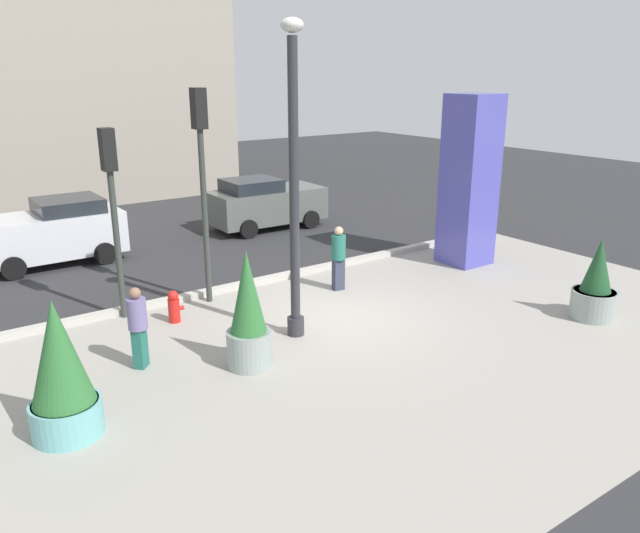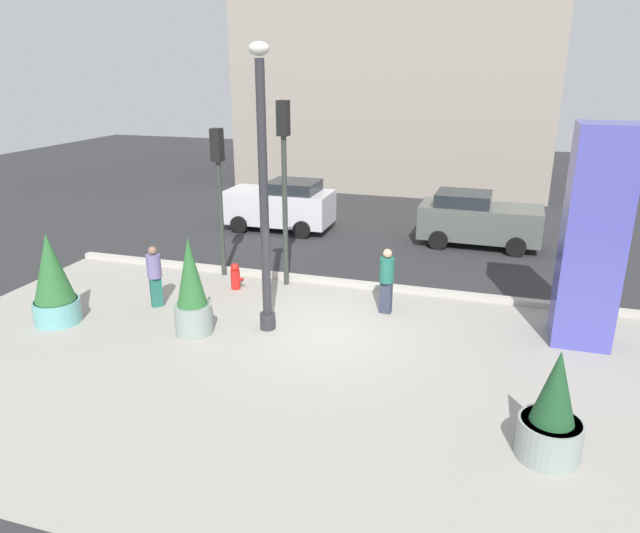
# 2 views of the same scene
# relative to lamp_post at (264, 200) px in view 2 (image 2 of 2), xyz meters

# --- Properties ---
(ground_plane) EXTENTS (60.00, 60.00, 0.00)m
(ground_plane) POSITION_rel_lamp_post_xyz_m (1.37, 4.20, -3.10)
(ground_plane) COLOR #2D2D30
(plaza_pavement) EXTENTS (18.00, 10.00, 0.02)m
(plaza_pavement) POSITION_rel_lamp_post_xyz_m (1.37, -1.80, -3.10)
(plaza_pavement) COLOR #9E998E
(plaza_pavement) RESTS_ON ground_plane
(curb_strip) EXTENTS (18.00, 0.24, 0.16)m
(curb_strip) POSITION_rel_lamp_post_xyz_m (1.37, 3.32, -3.02)
(curb_strip) COLOR #B7B2A8
(curb_strip) RESTS_ON ground_plane
(lamp_post) EXTENTS (0.44, 0.44, 6.36)m
(lamp_post) POSITION_rel_lamp_post_xyz_m (0.00, 0.00, 0.00)
(lamp_post) COLOR #2D2D33
(lamp_post) RESTS_ON ground_plane
(art_pillar_blue) EXTENTS (1.23, 1.23, 4.81)m
(art_pillar_blue) POSITION_rel_lamp_post_xyz_m (6.92, 1.53, -0.69)
(art_pillar_blue) COLOR #4C4CAD
(art_pillar_blue) RESTS_ON ground_plane
(potted_plant_near_left) EXTENTS (1.00, 1.00, 1.87)m
(potted_plant_near_left) POSITION_rel_lamp_post_xyz_m (6.03, -3.13, -2.34)
(potted_plant_near_left) COLOR gray
(potted_plant_near_left) RESTS_ON ground_plane
(potted_plant_mid_plaza) EXTENTS (1.08, 1.08, 2.23)m
(potted_plant_mid_plaza) POSITION_rel_lamp_post_xyz_m (-4.98, -1.15, -2.05)
(potted_plant_mid_plaza) COLOR #6BB2B2
(potted_plant_mid_plaza) RESTS_ON ground_plane
(potted_plant_by_pillar) EXTENTS (0.86, 0.86, 2.31)m
(potted_plant_by_pillar) POSITION_rel_lamp_post_xyz_m (-1.53, -0.73, -2.07)
(potted_plant_by_pillar) COLOR gray
(potted_plant_by_pillar) RESTS_ON ground_plane
(fire_hydrant) EXTENTS (0.36, 0.26, 0.75)m
(fire_hydrant) POSITION_rel_lamp_post_xyz_m (-1.83, 2.16, -2.73)
(fire_hydrant) COLOR red
(fire_hydrant) RESTS_ON ground_plane
(traffic_light_far_side) EXTENTS (0.28, 0.42, 5.05)m
(traffic_light_far_side) POSITION_rel_lamp_post_xyz_m (-0.62, 2.92, 0.28)
(traffic_light_far_side) COLOR #333833
(traffic_light_far_side) RESTS_ON ground_plane
(traffic_light_corner) EXTENTS (0.28, 0.42, 4.26)m
(traffic_light_corner) POSITION_rel_lamp_post_xyz_m (-2.66, 3.13, -0.22)
(traffic_light_corner) COLOR #333833
(traffic_light_corner) RESTS_ON ground_plane
(car_passing_lane) EXTENTS (3.97, 2.12, 1.87)m
(car_passing_lane) POSITION_rel_lamp_post_xyz_m (-2.89, 8.44, -2.16)
(car_passing_lane) COLOR silver
(car_passing_lane) RESTS_ON ground_plane
(car_intersection) EXTENTS (4.07, 2.11, 1.81)m
(car_intersection) POSITION_rel_lamp_post_xyz_m (4.29, 8.50, -2.19)
(car_intersection) COLOR #565B56
(car_intersection) RESTS_ON ground_plane
(pedestrian_crossing) EXTENTS (0.40, 0.40, 1.68)m
(pedestrian_crossing) POSITION_rel_lamp_post_xyz_m (2.46, 1.76, -2.16)
(pedestrian_crossing) COLOR #33384C
(pedestrian_crossing) RESTS_ON ground_plane
(pedestrian_on_sidewalk) EXTENTS (0.51, 0.51, 1.61)m
(pedestrian_on_sidewalk) POSITION_rel_lamp_post_xyz_m (-3.24, 0.43, -2.20)
(pedestrian_on_sidewalk) COLOR #236656
(pedestrian_on_sidewalk) RESTS_ON ground_plane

